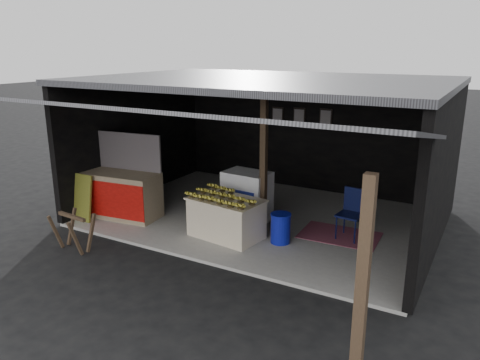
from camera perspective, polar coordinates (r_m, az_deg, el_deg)
The scene contains 13 objects.
ground at distance 8.32m, azimuth -5.10°, elevation -9.97°, with size 80.00×80.00×0.00m, color black.
concrete_slab at distance 10.29m, azimuth 2.79°, elevation -4.52°, with size 7.00×5.00×0.06m, color gray.
shophouse at distance 10.04m, azimuth 3.77°, elevation 7.18°, with size 7.40×7.29×3.02m.
banana_table at distance 9.04m, azimuth -1.68°, elevation -4.63°, with size 1.51×1.04×0.77m.
banana_pile at distance 8.89m, azimuth -1.70°, elevation -1.86°, with size 1.29×0.77×0.15m, color gold, non-canonical shape.
white_crate at distance 9.87m, azimuth 0.86°, elevation -1.97°, with size 0.99×0.71×1.05m.
neighbor_stall at distance 10.43m, azimuth -14.42°, elevation -1.47°, with size 1.81×0.98×1.79m.
green_signboard at distance 10.47m, azimuth -18.99°, elevation -1.98°, with size 0.66×0.04×1.00m, color black.
sawhorse at distance 9.09m, azimuth -19.69°, elevation -5.55°, with size 0.72×0.67×0.69m.
water_barrel at distance 8.85m, azimuth 4.96°, elevation -5.96°, with size 0.37×0.37×0.54m, color #0D1699.
plastic_chair at distance 9.21m, azimuth 13.57°, elevation -3.47°, with size 0.51×0.51×0.97m.
magenta_rug at distance 9.43m, azimuth 12.04°, elevation -6.59°, with size 1.50×1.00×0.01m, color maroon.
picture_frames at distance 12.01m, azimuth 7.38°, elevation 7.72°, with size 1.62×0.04×0.46m.
Camera 1 is at (4.29, -6.13, 3.63)m, focal length 35.00 mm.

